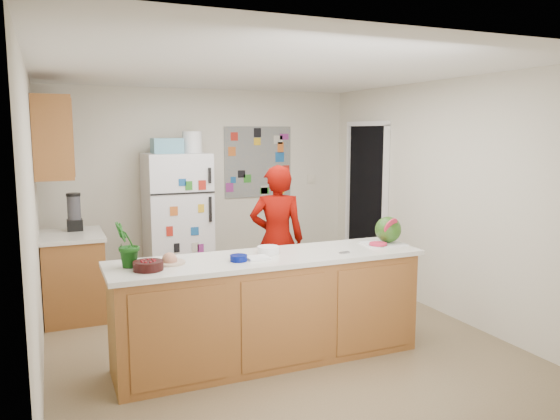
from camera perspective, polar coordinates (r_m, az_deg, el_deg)
name	(u,v)px	position (r m, az deg, el deg)	size (l,w,h in m)	color
floor	(269,337)	(5.40, -1.14, -13.16)	(4.00, 4.50, 0.02)	brown
wall_back	(204,186)	(7.21, -7.93, 2.49)	(4.00, 0.02, 2.50)	beige
wall_left	(33,222)	(4.72, -24.43, -1.16)	(0.02, 4.50, 2.50)	beige
wall_right	(442,198)	(6.12, 16.56, 1.21)	(0.02, 4.50, 2.50)	beige
ceiling	(268,70)	(5.06, -1.23, 14.46)	(4.00, 4.50, 0.02)	white
doorway	(367,203)	(7.30, 9.07, 0.71)	(0.03, 0.85, 2.04)	black
peninsula_base	(269,311)	(4.74, -1.13, -10.46)	(2.60, 0.62, 0.88)	brown
peninsula_top	(269,258)	(4.62, -1.15, -5.05)	(2.68, 0.70, 0.04)	silver
side_counter_base	(73,277)	(6.21, -20.79, -6.59)	(0.60, 0.80, 0.86)	brown
side_counter_top	(71,235)	(6.12, -21.00, -2.50)	(0.64, 0.84, 0.04)	silver
upper_cabinets	(52,137)	(5.97, -22.74, 7.01)	(0.35, 1.00, 0.80)	brown
refrigerator	(177,223)	(6.79, -10.67, -1.33)	(0.75, 0.70, 1.70)	silver
fridge_top_bin	(167,146)	(6.68, -11.73, 6.59)	(0.35, 0.28, 0.18)	#5999B2
photo_collage	(258,162)	(7.40, -2.30, 5.03)	(0.95, 0.01, 0.95)	slate
person	(277,239)	(5.89, -0.31, -3.09)	(0.59, 0.39, 1.61)	#750701
blender_appliance	(74,213)	(6.26, -20.71, -0.30)	(0.14, 0.14, 0.38)	black
cutting_board	(384,244)	(5.15, 10.77, -3.50)	(0.37, 0.28, 0.01)	white
watermelon	(388,230)	(5.18, 11.24, -2.02)	(0.24, 0.24, 0.24)	#205B13
watermelon_slice	(378,244)	(5.06, 10.21, -3.51)	(0.16, 0.16, 0.02)	#E23360
cherry_bowl	(148,266)	(4.25, -13.61, -5.68)	(0.23, 0.23, 0.07)	black
white_bowl	(268,250)	(4.70, -1.23, -4.19)	(0.19, 0.19, 0.06)	white
cobalt_bowl	(239,258)	(4.43, -4.35, -5.03)	(0.14, 0.14, 0.05)	#000B5F
plate	(170,263)	(4.43, -11.47, -5.41)	(0.25, 0.25, 0.02)	#C0B796
paper_towel	(258,258)	(4.49, -2.35, -5.03)	(0.18, 0.16, 0.02)	white
keys	(344,253)	(4.74, 6.75, -4.43)	(0.09, 0.04, 0.01)	gray
potted_plant	(127,245)	(4.34, -15.72, -3.49)	(0.20, 0.16, 0.36)	#104715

